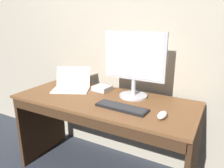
# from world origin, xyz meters

# --- Properties ---
(back_wall) EXTENTS (4.75, 0.04, 2.73)m
(back_wall) POSITION_xyz_m (0.00, 0.40, 1.36)
(back_wall) COLOR #ADA38E
(back_wall) RESTS_ON ground
(desk) EXTENTS (1.52, 0.65, 0.74)m
(desk) POSITION_xyz_m (0.00, -0.02, 0.53)
(desk) COLOR brown
(desk) RESTS_ON ground
(laptop_white) EXTENTS (0.41, 0.39, 0.19)m
(laptop_white) POSITION_xyz_m (-0.41, 0.09, 0.79)
(laptop_white) COLOR white
(laptop_white) RESTS_ON desk
(external_monitor) EXTENTS (0.53, 0.24, 0.55)m
(external_monitor) POSITION_xyz_m (0.20, 0.16, 1.03)
(external_monitor) COLOR #B7B7BC
(external_monitor) RESTS_ON desk
(wired_keyboard) EXTENTS (0.41, 0.15, 0.02)m
(wired_keyboard) POSITION_xyz_m (0.22, -0.12, 0.75)
(wired_keyboard) COLOR black
(wired_keyboard) RESTS_ON desk
(computer_mouse) EXTENTS (0.06, 0.12, 0.04)m
(computer_mouse) POSITION_xyz_m (0.53, -0.12, 0.76)
(computer_mouse) COLOR white
(computer_mouse) RESTS_ON desk
(external_drive_box) EXTENTS (0.17, 0.15, 0.04)m
(external_drive_box) POSITION_xyz_m (-0.13, 0.18, 0.77)
(external_drive_box) COLOR silver
(external_drive_box) RESTS_ON desk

